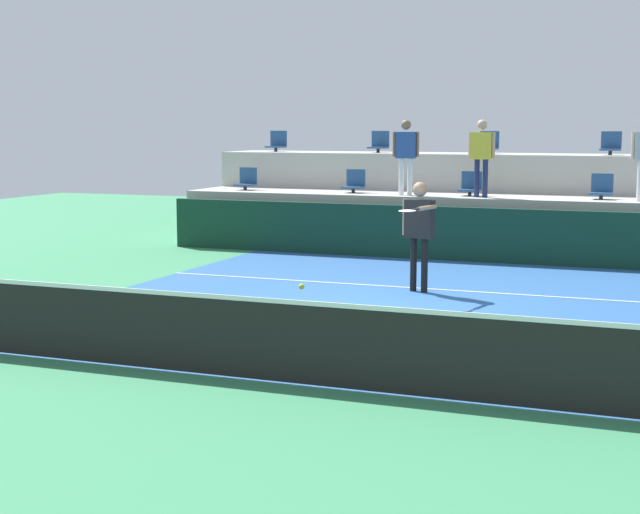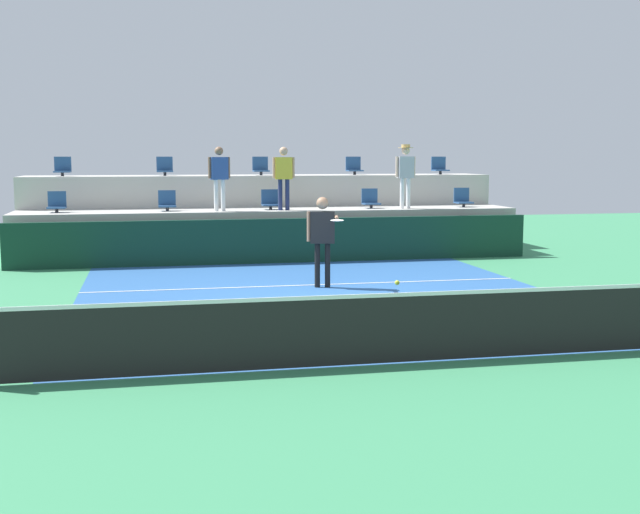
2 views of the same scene
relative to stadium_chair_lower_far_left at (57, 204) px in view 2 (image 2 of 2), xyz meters
name	(u,v)px [view 2 (image 2 of 2)]	position (x,y,z in m)	size (l,w,h in m)	color
ground_plane	(333,307)	(5.36, -7.23, -1.46)	(40.00, 40.00, 0.00)	#388456
court_inner_paint	(321,297)	(5.36, -6.23, -1.46)	(9.00, 10.00, 0.01)	#285693
court_service_line	(307,285)	(5.36, -4.83, -1.46)	(9.00, 0.06, 0.00)	white
tennis_net	(403,325)	(5.36, -11.23, -0.97)	(10.48, 0.08, 1.07)	black
sponsor_backboard	(279,241)	(5.36, -1.23, -0.91)	(13.00, 0.16, 1.10)	#0F3323
seating_tier_lower	(271,233)	(5.36, 0.07, -0.84)	(13.00, 1.80, 1.25)	#ADAAA3
seating_tier_upper	(262,212)	(5.36, 1.87, -0.41)	(13.00, 1.80, 2.10)	#ADAAA3
stadium_chair_lower_far_left	(57,204)	(0.00, 0.00, 0.00)	(0.44, 0.40, 0.52)	#2D2D33
stadium_chair_lower_left	(167,202)	(2.69, 0.00, 0.00)	(0.44, 0.40, 0.52)	#2D2D33
stadium_chair_lower_center	(270,201)	(5.33, 0.00, 0.00)	(0.44, 0.40, 0.52)	#2D2D33
stadium_chair_lower_right	(370,200)	(8.04, 0.00, 0.00)	(0.44, 0.40, 0.52)	#2D2D33
stadium_chair_lower_far_right	(463,199)	(10.67, 0.00, 0.00)	(0.44, 0.40, 0.52)	#2D2D33
stadium_chair_upper_far_left	(63,168)	(-0.01, 1.80, 0.85)	(0.44, 0.40, 0.52)	#2D2D33
stadium_chair_upper_left	(165,168)	(2.68, 1.80, 0.85)	(0.44, 0.40, 0.52)	#2D2D33
stadium_chair_upper_center	(261,168)	(5.33, 1.80, 0.85)	(0.44, 0.40, 0.52)	#2D2D33
stadium_chair_upper_right	(354,167)	(8.05, 1.80, 0.85)	(0.44, 0.40, 0.52)	#2D2D33
stadium_chair_upper_far_right	(439,167)	(10.65, 1.80, 0.85)	(0.44, 0.40, 0.52)	#2D2D33
tennis_player	(323,232)	(5.62, -5.17, -0.33)	(0.62, 1.31, 1.82)	black
spectator_in_white	(219,173)	(3.99, -0.38, 0.75)	(0.57, 0.27, 1.62)	white
spectator_in_grey	(284,173)	(5.63, -0.38, 0.75)	(0.57, 0.23, 1.62)	navy
spectator_with_hat	(405,170)	(8.89, -0.38, 0.82)	(0.58, 0.45, 1.69)	white
tennis_ball	(397,283)	(5.61, -10.18, -0.59)	(0.07, 0.07, 0.07)	#CCE033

